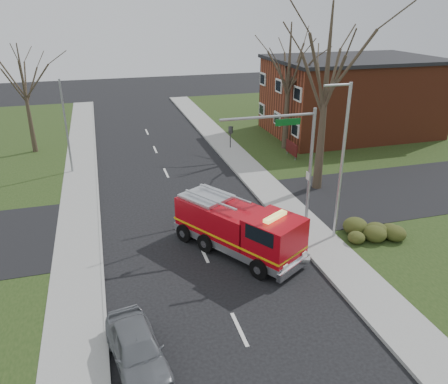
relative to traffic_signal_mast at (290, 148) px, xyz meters
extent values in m
plane|color=black|center=(-5.21, -1.50, -4.71)|extent=(120.00, 120.00, 0.00)
cube|color=gray|center=(0.99, -1.50, -4.63)|extent=(2.40, 80.00, 0.15)
cube|color=gray|center=(-11.41, -1.50, -4.63)|extent=(2.40, 80.00, 0.15)
cube|color=brown|center=(13.79, 16.50, -1.21)|extent=(15.00, 10.00, 7.00)
cube|color=black|center=(13.79, 16.50, 2.39)|extent=(15.40, 10.40, 0.30)
cube|color=silver|center=(6.24, 16.50, -2.71)|extent=(0.12, 1.40, 1.20)
cube|color=#461010|center=(5.29, 11.00, -3.81)|extent=(0.12, 2.00, 1.00)
cylinder|color=gray|center=(5.29, 10.20, -4.26)|extent=(0.08, 0.08, 0.90)
cylinder|color=gray|center=(5.29, 11.80, -4.26)|extent=(0.08, 0.08, 0.90)
ellipsoid|color=#293613|center=(3.79, -2.50, -4.13)|extent=(2.80, 2.00, 0.90)
cone|color=#382D21|center=(4.29, 4.50, 1.29)|extent=(0.64, 0.64, 12.00)
cone|color=#382D21|center=(5.79, 13.50, 0.54)|extent=(0.56, 0.56, 10.50)
cone|color=#382D21|center=(-15.21, 18.50, -0.21)|extent=(0.44, 0.44, 9.00)
cylinder|color=gray|center=(1.29, 0.00, -1.31)|extent=(0.18, 0.18, 6.80)
cylinder|color=gray|center=(-1.31, 0.00, 1.79)|extent=(5.20, 0.14, 0.14)
cube|color=#0C591E|center=(-0.21, 0.00, 1.44)|extent=(1.40, 0.06, 0.35)
imported|color=black|center=(-3.31, 0.00, 1.44)|extent=(0.22, 0.18, 1.10)
cylinder|color=#B7BABF|center=(1.99, -2.00, -0.51)|extent=(0.16, 0.16, 8.40)
cylinder|color=#B7BABF|center=(1.29, -2.00, 3.59)|extent=(1.40, 0.12, 0.12)
cylinder|color=gray|center=(-12.01, 12.50, -1.21)|extent=(0.14, 0.14, 7.00)
cube|color=#AB0712|center=(-4.05, -0.81, -3.31)|extent=(4.42, 5.21, 1.89)
cube|color=#AB0712|center=(-2.28, -3.73, -3.18)|extent=(3.21, 3.21, 2.16)
cube|color=#B7BABF|center=(-3.49, -1.73, -4.08)|extent=(5.64, 7.22, 0.40)
cube|color=#E5B20C|center=(-3.49, -1.73, -3.58)|extent=(5.65, 7.22, 0.11)
cube|color=black|center=(-1.77, -4.58, -2.51)|extent=(1.79, 1.13, 0.76)
cube|color=#E5D866|center=(-2.28, -3.73, -1.97)|extent=(1.39, 1.01, 0.16)
cylinder|color=black|center=(-3.24, -4.41, -4.21)|extent=(0.78, 1.01, 0.99)
cylinder|color=black|center=(-1.24, -3.20, -4.21)|extent=(0.78, 1.01, 0.99)
cylinder|color=black|center=(-5.88, -0.02, -4.21)|extent=(0.78, 1.01, 0.99)
cylinder|color=black|center=(-3.88, 1.18, -4.21)|extent=(0.78, 1.01, 0.99)
imported|color=slate|center=(-9.22, -8.22, -3.99)|extent=(2.31, 4.40, 1.43)
camera|label=1|loc=(-9.57, -20.42, 7.08)|focal=35.00mm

